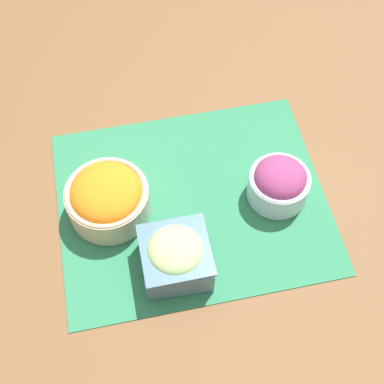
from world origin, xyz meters
name	(u,v)px	position (x,y,z in m)	size (l,w,h in m)	color
ground_plane	(192,201)	(0.00, 0.00, 0.00)	(3.00, 3.00, 0.00)	brown
placemat	(192,201)	(0.00, 0.00, 0.00)	(0.50, 0.42, 0.00)	#2D7A51
onion_bowl	(279,183)	(-0.16, 0.02, 0.05)	(0.11, 0.11, 0.09)	silver
cucumber_bowl	(176,256)	(0.05, 0.13, 0.05)	(0.12, 0.12, 0.09)	slate
carrot_bowl	(107,197)	(0.15, -0.01, 0.05)	(0.15, 0.15, 0.09)	beige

